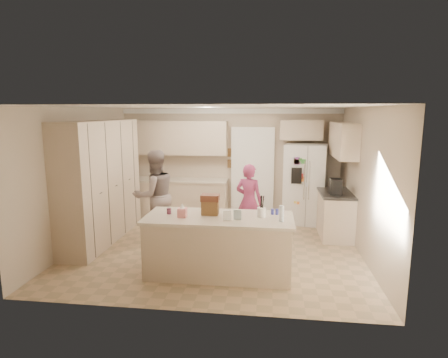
# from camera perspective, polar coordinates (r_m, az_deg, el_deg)

# --- Properties ---
(floor) EXTENTS (5.20, 4.60, 0.02)m
(floor) POSITION_cam_1_polar(r_m,az_deg,el_deg) (7.14, -1.16, -10.49)
(floor) COLOR #A18462
(floor) RESTS_ON ground
(ceiling) EXTENTS (5.20, 4.60, 0.02)m
(ceiling) POSITION_cam_1_polar(r_m,az_deg,el_deg) (6.68, -1.25, 11.04)
(ceiling) COLOR white
(ceiling) RESTS_ON wall_back
(wall_back) EXTENTS (5.20, 0.02, 2.60)m
(wall_back) POSITION_cam_1_polar(r_m,az_deg,el_deg) (9.05, 0.91, 2.51)
(wall_back) COLOR #B8A78F
(wall_back) RESTS_ON ground
(wall_front) EXTENTS (5.20, 0.02, 2.60)m
(wall_front) POSITION_cam_1_polar(r_m,az_deg,el_deg) (4.57, -5.41, -5.24)
(wall_front) COLOR #B8A78F
(wall_front) RESTS_ON ground
(wall_left) EXTENTS (0.02, 4.60, 2.60)m
(wall_left) POSITION_cam_1_polar(r_m,az_deg,el_deg) (7.61, -21.04, 0.36)
(wall_left) COLOR #B8A78F
(wall_left) RESTS_ON ground
(wall_right) EXTENTS (0.02, 4.60, 2.60)m
(wall_right) POSITION_cam_1_polar(r_m,az_deg,el_deg) (6.91, 20.73, -0.56)
(wall_right) COLOR #B8A78F
(wall_right) RESTS_ON ground
(crown_back) EXTENTS (5.20, 0.08, 0.12)m
(crown_back) POSITION_cam_1_polar(r_m,az_deg,el_deg) (8.92, 0.90, 10.32)
(crown_back) COLOR white
(crown_back) RESTS_ON wall_back
(pantry_bank) EXTENTS (0.60, 2.60, 2.35)m
(pantry_bank) POSITION_cam_1_polar(r_m,az_deg,el_deg) (7.67, -18.24, -0.35)
(pantry_bank) COLOR beige
(pantry_bank) RESTS_ON floor
(back_base_cab) EXTENTS (2.20, 0.60, 0.88)m
(back_base_cab) POSITION_cam_1_polar(r_m,az_deg,el_deg) (9.10, -6.54, -3.02)
(back_base_cab) COLOR beige
(back_base_cab) RESTS_ON floor
(back_countertop) EXTENTS (2.24, 0.63, 0.04)m
(back_countertop) POSITION_cam_1_polar(r_m,az_deg,el_deg) (9.00, -6.62, -0.18)
(back_countertop) COLOR beige
(back_countertop) RESTS_ON back_base_cab
(back_upper_cab) EXTENTS (2.20, 0.35, 0.80)m
(back_upper_cab) POSITION_cam_1_polar(r_m,az_deg,el_deg) (9.00, -6.54, 6.25)
(back_upper_cab) COLOR beige
(back_upper_cab) RESTS_ON wall_back
(doorway_opening) EXTENTS (0.90, 0.06, 2.10)m
(doorway_opening) POSITION_cam_1_polar(r_m,az_deg,el_deg) (9.01, 4.36, 0.85)
(doorway_opening) COLOR black
(doorway_opening) RESTS_ON floor
(doorway_casing) EXTENTS (1.02, 0.03, 2.22)m
(doorway_casing) POSITION_cam_1_polar(r_m,az_deg,el_deg) (8.98, 4.35, 0.81)
(doorway_casing) COLOR white
(doorway_casing) RESTS_ON floor
(wall_frame_upper) EXTENTS (0.15, 0.02, 0.20)m
(wall_frame_upper) POSITION_cam_1_polar(r_m,az_deg,el_deg) (8.98, 1.02, 4.06)
(wall_frame_upper) COLOR brown
(wall_frame_upper) RESTS_ON wall_back
(wall_frame_lower) EXTENTS (0.15, 0.02, 0.20)m
(wall_frame_lower) POSITION_cam_1_polar(r_m,az_deg,el_deg) (9.01, 1.01, 2.35)
(wall_frame_lower) COLOR brown
(wall_frame_lower) RESTS_ON wall_back
(refrigerator) EXTENTS (1.01, 0.85, 1.80)m
(refrigerator) POSITION_cam_1_polar(r_m,az_deg,el_deg) (8.65, 12.23, -0.76)
(refrigerator) COLOR white
(refrigerator) RESTS_ON floor
(fridge_seam) EXTENTS (0.02, 0.02, 1.78)m
(fridge_seam) POSITION_cam_1_polar(r_m,az_deg,el_deg) (8.31, 12.44, -1.22)
(fridge_seam) COLOR gray
(fridge_seam) RESTS_ON refrigerator
(fridge_dispenser) EXTENTS (0.22, 0.03, 0.35)m
(fridge_dispenser) POSITION_cam_1_polar(r_m,az_deg,el_deg) (8.24, 10.99, 0.50)
(fridge_dispenser) COLOR black
(fridge_dispenser) RESTS_ON refrigerator
(fridge_handle_l) EXTENTS (0.02, 0.02, 0.85)m
(fridge_handle_l) POSITION_cam_1_polar(r_m,az_deg,el_deg) (8.26, 12.14, -0.22)
(fridge_handle_l) COLOR silver
(fridge_handle_l) RESTS_ON refrigerator
(fridge_handle_r) EXTENTS (0.02, 0.02, 0.85)m
(fridge_handle_r) POSITION_cam_1_polar(r_m,az_deg,el_deg) (8.27, 12.83, -0.23)
(fridge_handle_r) COLOR silver
(fridge_handle_r) RESTS_ON refrigerator
(over_fridge_cab) EXTENTS (0.95, 0.35, 0.45)m
(over_fridge_cab) POSITION_cam_1_polar(r_m,az_deg,el_deg) (8.77, 11.67, 7.31)
(over_fridge_cab) COLOR beige
(over_fridge_cab) RESTS_ON wall_back
(right_base_cab) EXTENTS (0.60, 1.20, 0.88)m
(right_base_cab) POSITION_cam_1_polar(r_m,az_deg,el_deg) (7.99, 16.52, -5.25)
(right_base_cab) COLOR beige
(right_base_cab) RESTS_ON floor
(right_countertop) EXTENTS (0.63, 1.24, 0.04)m
(right_countertop) POSITION_cam_1_polar(r_m,az_deg,el_deg) (7.89, 16.62, -2.02)
(right_countertop) COLOR #2D2B28
(right_countertop) RESTS_ON right_base_cab
(right_upper_cab) EXTENTS (0.35, 1.50, 0.70)m
(right_upper_cab) POSITION_cam_1_polar(r_m,az_deg,el_deg) (7.96, 17.73, 5.68)
(right_upper_cab) COLOR beige
(right_upper_cab) RESTS_ON wall_right
(coffee_maker) EXTENTS (0.22, 0.28, 0.30)m
(coffee_maker) POSITION_cam_1_polar(r_m,az_deg,el_deg) (7.65, 16.63, -1.09)
(coffee_maker) COLOR black
(coffee_maker) RESTS_ON right_countertop
(island_base) EXTENTS (2.20, 0.90, 0.88)m
(island_base) POSITION_cam_1_polar(r_m,az_deg,el_deg) (5.93, -0.79, -10.24)
(island_base) COLOR beige
(island_base) RESTS_ON floor
(island_top) EXTENTS (2.28, 0.96, 0.05)m
(island_top) POSITION_cam_1_polar(r_m,az_deg,el_deg) (5.79, -0.80, -5.97)
(island_top) COLOR beige
(island_top) RESTS_ON island_base
(utensil_crock) EXTENTS (0.13, 0.13, 0.15)m
(utensil_crock) POSITION_cam_1_polar(r_m,az_deg,el_deg) (5.76, 5.71, -5.07)
(utensil_crock) COLOR white
(utensil_crock) RESTS_ON island_top
(tissue_box) EXTENTS (0.13, 0.13, 0.14)m
(tissue_box) POSITION_cam_1_polar(r_m,az_deg,el_deg) (5.77, -6.38, -5.11)
(tissue_box) COLOR pink
(tissue_box) RESTS_ON island_top
(tissue_plume) EXTENTS (0.08, 0.08, 0.08)m
(tissue_plume) POSITION_cam_1_polar(r_m,az_deg,el_deg) (5.74, -6.41, -4.05)
(tissue_plume) COLOR white
(tissue_plume) RESTS_ON tissue_box
(dollhouse_body) EXTENTS (0.26, 0.18, 0.22)m
(dollhouse_body) POSITION_cam_1_polar(r_m,az_deg,el_deg) (5.87, -2.13, -4.38)
(dollhouse_body) COLOR brown
(dollhouse_body) RESTS_ON island_top
(dollhouse_roof) EXTENTS (0.28, 0.20, 0.10)m
(dollhouse_roof) POSITION_cam_1_polar(r_m,az_deg,el_deg) (5.83, -2.14, -2.86)
(dollhouse_roof) COLOR #592D1E
(dollhouse_roof) RESTS_ON dollhouse_body
(jam_jar) EXTENTS (0.07, 0.07, 0.09)m
(jam_jar) POSITION_cam_1_polar(r_m,az_deg,el_deg) (5.98, -8.39, -4.86)
(jam_jar) COLOR #59263F
(jam_jar) RESTS_ON island_top
(greeting_card_a) EXTENTS (0.12, 0.06, 0.16)m
(greeting_card_a) POSITION_cam_1_polar(r_m,az_deg,el_deg) (5.55, 0.45, -5.55)
(greeting_card_a) COLOR white
(greeting_card_a) RESTS_ON island_top
(greeting_card_b) EXTENTS (0.12, 0.05, 0.16)m
(greeting_card_b) POSITION_cam_1_polar(r_m,az_deg,el_deg) (5.58, 2.05, -5.47)
(greeting_card_b) COLOR silver
(greeting_card_b) RESTS_ON island_top
(water_bottle) EXTENTS (0.07, 0.07, 0.24)m
(water_bottle) POSITION_cam_1_polar(r_m,az_deg,el_deg) (5.56, 8.77, -5.23)
(water_bottle) COLOR silver
(water_bottle) RESTS_ON island_top
(shaker_salt) EXTENTS (0.05, 0.05, 0.09)m
(shaker_salt) POSITION_cam_1_polar(r_m,az_deg,el_deg) (5.93, 7.39, -4.96)
(shaker_salt) COLOR #383EAF
(shaker_salt) RESTS_ON island_top
(shaker_pepper) EXTENTS (0.05, 0.05, 0.09)m
(shaker_pepper) POSITION_cam_1_polar(r_m,az_deg,el_deg) (5.93, 8.07, -4.97)
(shaker_pepper) COLOR #383EAF
(shaker_pepper) RESTS_ON island_top
(teen_boy) EXTENTS (1.10, 1.08, 1.79)m
(teen_boy) POSITION_cam_1_polar(r_m,az_deg,el_deg) (7.45, -10.49, -2.51)
(teen_boy) COLOR gray
(teen_boy) RESTS_ON floor
(teen_girl) EXTENTS (0.64, 0.52, 1.51)m
(teen_girl) POSITION_cam_1_polar(r_m,az_deg,el_deg) (7.49, 3.81, -3.39)
(teen_girl) COLOR #A53862
(teen_girl) RESTS_ON floor
(fridge_magnets) EXTENTS (0.76, 0.02, 1.44)m
(fridge_magnets) POSITION_cam_1_polar(r_m,az_deg,el_deg) (8.30, 12.44, -1.23)
(fridge_magnets) COLOR tan
(fridge_magnets) RESTS_ON refrigerator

